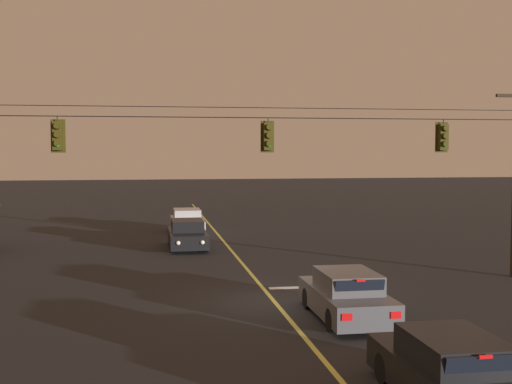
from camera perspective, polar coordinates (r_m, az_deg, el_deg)
ground_plane at (r=21.36m, az=1.58°, el=-9.41°), size 180.00×180.00×0.00m
lane_centre_stripe at (r=29.68m, az=-1.58°, el=-5.71°), size 0.14×60.00×0.01m
stop_bar_paint at (r=23.66m, az=5.23°, el=-8.13°), size 3.40×0.36×0.01m
signal_span_assembly at (r=23.37m, az=0.40°, el=1.22°), size 21.44×0.32×7.35m
traffic_light_leftmost at (r=23.19m, az=-16.73°, el=4.67°), size 0.48×0.41×1.22m
traffic_light_left_inner at (r=23.39m, az=1.05°, el=4.81°), size 0.48×0.41×1.22m
traffic_light_centre at (r=25.41m, az=15.84°, el=4.58°), size 0.48×0.41×1.22m
car_waiting_near_lane at (r=19.28m, az=7.81°, el=-8.89°), size 1.80×4.33×1.39m
car_oncoming_lead at (r=32.81m, az=-5.92°, el=-3.70°), size 1.80×4.42×1.39m
car_oncoming_trailing at (r=38.77m, az=-5.95°, el=-2.57°), size 1.80×4.42×1.39m
car_waiting_second_near at (r=13.35m, az=16.44°, el=-14.71°), size 1.80×4.33×1.39m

